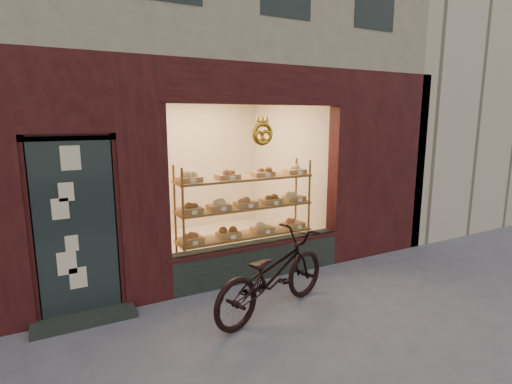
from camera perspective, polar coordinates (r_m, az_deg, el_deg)
ground at (r=4.37m, az=9.25°, el=-22.50°), size 90.00×90.00×0.00m
neighbor_right at (r=14.68m, az=27.69°, el=17.81°), size 12.00×7.00×9.00m
display_shelf at (r=6.25m, az=-1.49°, el=-3.34°), size 2.20×0.45×1.70m
bicycle at (r=4.97m, az=2.38°, el=-11.63°), size 1.99×1.19×0.99m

